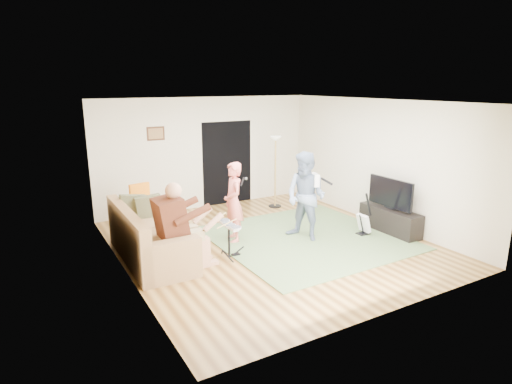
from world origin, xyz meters
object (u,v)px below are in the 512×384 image
at_px(torchiere_lamp, 275,159).
at_px(television, 390,193).
at_px(guitar_spare, 364,223).
at_px(tv_cabinet, 390,220).
at_px(singer, 233,202).
at_px(drum_kit, 229,242).
at_px(dining_chair, 145,217).
at_px(sofa, 146,242).
at_px(guitarist, 306,196).

height_order(torchiere_lamp, television, torchiere_lamp).
height_order(guitar_spare, tv_cabinet, guitar_spare).
distance_m(singer, television, 3.22).
bearing_deg(tv_cabinet, drum_kit, 172.48).
bearing_deg(torchiere_lamp, tv_cabinet, -68.85).
relative_size(torchiere_lamp, dining_chair, 1.70).
bearing_deg(television, guitar_spare, 165.60).
xyz_separation_m(drum_kit, television, (3.45, -0.46, 0.57)).
relative_size(sofa, guitar_spare, 2.68).
relative_size(singer, tv_cabinet, 1.12).
xyz_separation_m(guitarist, torchiere_lamp, (0.71, 2.23, 0.34)).
xyz_separation_m(sofa, television, (4.75, -1.11, 0.53)).
bearing_deg(drum_kit, dining_chair, 116.07).
relative_size(sofa, singer, 1.50).
distance_m(singer, torchiere_lamp, 2.58).
bearing_deg(dining_chair, sofa, -116.80).
distance_m(drum_kit, dining_chair, 2.16).
relative_size(guitar_spare, dining_chair, 0.84).
bearing_deg(guitarist, torchiere_lamp, 140.49).
bearing_deg(tv_cabinet, dining_chair, 151.63).
xyz_separation_m(guitarist, television, (1.73, -0.55, -0.02)).
height_order(tv_cabinet, television, television).
xyz_separation_m(dining_chair, tv_cabinet, (4.45, -2.40, -0.12)).
xyz_separation_m(guitarist, tv_cabinet, (1.78, -0.55, -0.62)).
xyz_separation_m(torchiere_lamp, dining_chair, (-3.38, -0.37, -0.84)).
bearing_deg(television, sofa, 166.84).
bearing_deg(sofa, singer, 1.88).
relative_size(torchiere_lamp, tv_cabinet, 1.26).
height_order(sofa, guitar_spare, sofa).
xyz_separation_m(drum_kit, guitarist, (1.72, 0.08, 0.59)).
xyz_separation_m(singer, television, (3.00, -1.17, 0.07)).
height_order(guitarist, tv_cabinet, guitarist).
relative_size(guitar_spare, tv_cabinet, 0.63).
distance_m(sofa, drum_kit, 1.46).
distance_m(dining_chair, television, 5.04).
distance_m(drum_kit, torchiere_lamp, 3.48).
bearing_deg(television, tv_cabinet, 0.00).
bearing_deg(guitar_spare, tv_cabinet, -13.23).
bearing_deg(guitarist, guitar_spare, 49.16).
bearing_deg(torchiere_lamp, drum_kit, -136.40).
distance_m(torchiere_lamp, television, 2.98).
bearing_deg(guitarist, tv_cabinet, 51.03).
bearing_deg(guitarist, sofa, -122.47).
bearing_deg(tv_cabinet, torchiere_lamp, 111.15).
xyz_separation_m(drum_kit, tv_cabinet, (3.50, -0.46, -0.03)).
height_order(sofa, torchiere_lamp, torchiere_lamp).
bearing_deg(dining_chair, singer, -52.72).
distance_m(guitar_spare, tv_cabinet, 0.61).
bearing_deg(dining_chair, television, -40.06).
bearing_deg(singer, sofa, -77.17).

